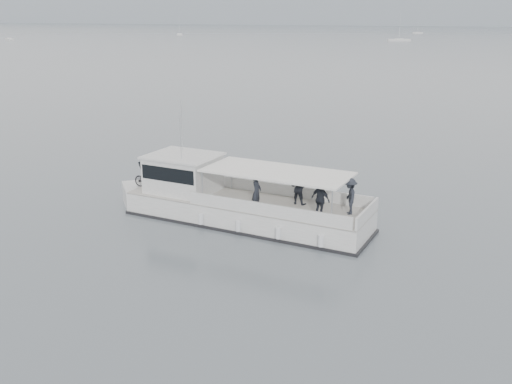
% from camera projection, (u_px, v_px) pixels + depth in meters
% --- Properties ---
extents(ground, '(1400.00, 1400.00, 0.00)m').
position_uv_depth(ground, '(338.00, 271.00, 22.21)').
color(ground, '#525A61').
rests_on(ground, ground).
extents(tour_boat, '(13.58, 3.78, 5.67)m').
position_uv_depth(tour_boat, '(225.00, 201.00, 27.65)').
color(tour_boat, white).
rests_on(tour_boat, ground).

